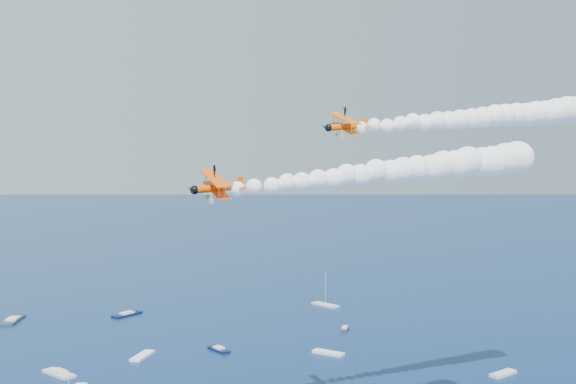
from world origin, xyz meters
name	(u,v)px	position (x,y,z in m)	size (l,w,h in m)	color
biplane_lead	(347,127)	(25.28, 23.27, 61.08)	(8.13, 9.12, 5.49)	#FF5B05
biplane_trail	(218,188)	(-1.22, 16.29, 51.29)	(8.18, 9.17, 5.52)	#FF4A05
smoke_trail_lead	(483,118)	(54.20, 21.10, 63.28)	(57.74, 9.79, 10.28)	white
smoke_trail_trail	(390,171)	(27.68, 13.89, 53.49)	(57.71, 10.18, 10.28)	white
spectator_boats	(46,369)	(-15.18, 106.83, 0.35)	(193.20, 165.71, 0.70)	black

